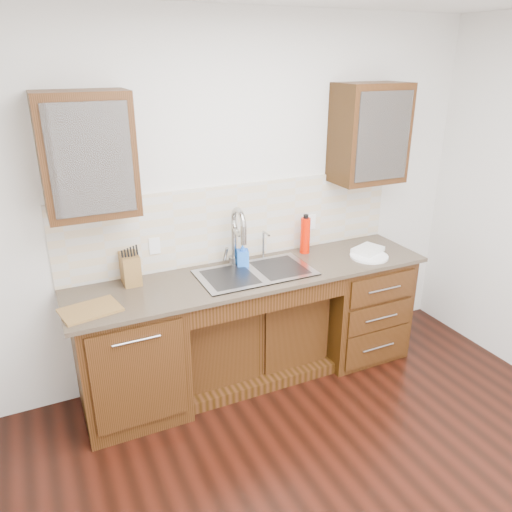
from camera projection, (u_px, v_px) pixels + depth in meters
name	position (u px, v px, depth m)	size (l,w,h in m)	color
wall_back	(234.00, 202.00, 3.80)	(4.00, 0.10, 2.70)	silver
base_cabinet_left	(130.00, 357.00, 3.46)	(0.70, 0.62, 0.88)	#593014
base_cabinet_center	(249.00, 332.00, 3.95)	(1.20, 0.44, 0.70)	#593014
base_cabinet_right	(356.00, 303.00, 4.21)	(0.70, 0.62, 0.88)	#593014
countertop	(255.00, 274.00, 3.65)	(2.70, 0.65, 0.03)	#84705B
backsplash	(237.00, 222.00, 3.80)	(2.70, 0.02, 0.59)	beige
sink	(255.00, 284.00, 3.67)	(0.84, 0.46, 0.19)	#9E9EA5
faucet	(234.00, 239.00, 3.73)	(0.04, 0.04, 0.40)	#999993
filter_tap	(263.00, 244.00, 3.86)	(0.02, 0.02, 0.24)	#999993
upper_cabinet_left	(87.00, 155.00, 3.02)	(0.55, 0.34, 0.75)	#593014
upper_cabinet_right	(369.00, 134.00, 3.85)	(0.55, 0.34, 0.75)	#593014
outlet_left	(155.00, 246.00, 3.57)	(0.08, 0.01, 0.12)	white
outlet_right	(311.00, 222.00, 4.08)	(0.08, 0.01, 0.12)	white
soap_bottle	(243.00, 254.00, 3.72)	(0.09, 0.09, 0.19)	blue
water_bottle	(305.00, 236.00, 3.97)	(0.08, 0.08, 0.29)	#ED1700
plate	(369.00, 256.00, 3.92)	(0.30, 0.30, 0.02)	white
dish_towel	(368.00, 250.00, 3.98)	(0.24, 0.17, 0.04)	beige
knife_block	(130.00, 268.00, 3.45)	(0.12, 0.19, 0.21)	#96683D
cutting_board	(90.00, 310.00, 3.10)	(0.35, 0.25, 0.02)	brown
cup_left_a	(80.00, 165.00, 3.02)	(0.12, 0.12, 0.09)	white
cup_left_b	(109.00, 161.00, 3.09)	(0.11, 0.11, 0.10)	white
cup_right_a	(354.00, 142.00, 3.81)	(0.11, 0.11, 0.09)	white
cup_right_b	(378.00, 140.00, 3.90)	(0.10, 0.10, 0.09)	white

